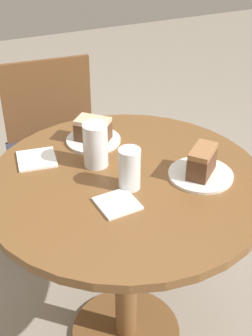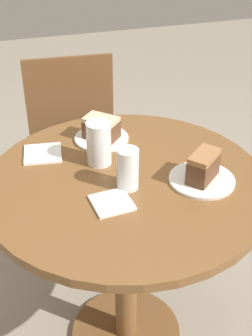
% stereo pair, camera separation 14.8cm
% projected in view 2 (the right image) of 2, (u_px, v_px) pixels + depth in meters
% --- Properties ---
extents(ground_plane, '(8.00, 8.00, 0.00)m').
position_uv_depth(ground_plane, '(126.00, 333.00, 1.93)').
color(ground_plane, gray).
extents(table, '(0.91, 0.91, 0.78)m').
position_uv_depth(table, '(126.00, 220.00, 1.60)').
color(table, brown).
rests_on(table, ground_plane).
extents(chair, '(0.49, 0.45, 0.85)m').
position_uv_depth(chair, '(75.00, 141.00, 2.34)').
color(chair, brown).
rests_on(chair, ground_plane).
extents(plate_near, '(0.20, 0.20, 0.01)m').
position_uv_depth(plate_near, '(102.00, 138.00, 1.71)').
color(plate_near, silver).
rests_on(plate_near, table).
extents(plate_far, '(0.21, 0.21, 0.01)m').
position_uv_depth(plate_far, '(202.00, 180.00, 1.49)').
color(plate_far, silver).
rests_on(plate_far, table).
extents(cake_slice_near, '(0.14, 0.14, 0.08)m').
position_uv_depth(cake_slice_near, '(101.00, 128.00, 1.69)').
color(cake_slice_near, brown).
rests_on(cake_slice_near, plate_near).
extents(cake_slice_far, '(0.13, 0.13, 0.09)m').
position_uv_depth(cake_slice_far, '(203.00, 166.00, 1.46)').
color(cake_slice_far, brown).
rests_on(cake_slice_far, plate_far).
extents(glass_lemonade, '(0.08, 0.08, 0.15)m').
position_uv_depth(glass_lemonade, '(99.00, 146.00, 1.55)').
color(glass_lemonade, beige).
rests_on(glass_lemonade, table).
extents(glass_water, '(0.07, 0.07, 0.14)m').
position_uv_depth(glass_water, '(128.00, 171.00, 1.43)').
color(glass_water, silver).
rests_on(glass_water, table).
extents(napkin_stack, '(0.14, 0.14, 0.01)m').
position_uv_depth(napkin_stack, '(43.00, 154.00, 1.62)').
color(napkin_stack, white).
rests_on(napkin_stack, table).
extents(napkin_side, '(0.13, 0.13, 0.01)m').
position_uv_depth(napkin_side, '(112.00, 203.00, 1.39)').
color(napkin_side, white).
rests_on(napkin_side, table).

